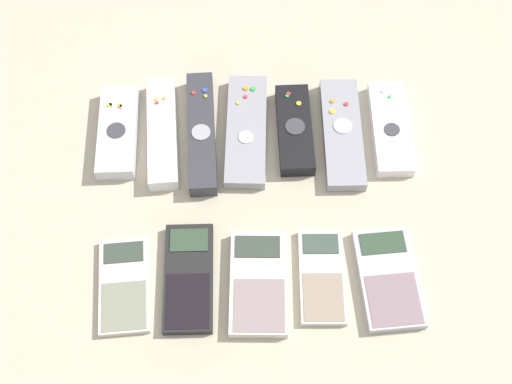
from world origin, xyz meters
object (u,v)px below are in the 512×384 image
object	(u,v)px
remote_1	(162,132)
calculator_3	(322,276)
remote_0	(118,132)
calculator_2	(256,283)
remote_3	(246,131)
remote_2	(201,133)
remote_4	(295,130)
calculator_1	(189,278)
remote_6	(390,128)
remote_5	(342,134)
calculator_0	(124,285)
calculator_4	(388,278)

from	to	relation	value
remote_1	calculator_3	distance (m)	0.33
remote_0	calculator_2	distance (m)	0.32
remote_3	remote_0	bearing A→B (deg)	-177.72
remote_2	calculator_2	world-z (taller)	remote_2
remote_4	remote_2	bearing A→B (deg)	179.94
remote_4	remote_3	bearing A→B (deg)	177.65
remote_1	calculator_1	xyz separation A→B (m)	(0.04, -0.23, -0.01)
remote_6	calculator_1	distance (m)	0.38
remote_5	calculator_0	bearing A→B (deg)	-142.80
remote_4	calculator_2	xyz separation A→B (m)	(-0.06, -0.25, -0.00)
remote_1	remote_5	xyz separation A→B (m)	(0.27, -0.01, -0.00)
calculator_2	remote_6	bearing A→B (deg)	51.38
remote_1	calculator_0	world-z (taller)	remote_1
remote_2	calculator_3	world-z (taller)	remote_2
remote_3	remote_4	xyz separation A→B (m)	(0.07, -0.00, 0.00)
remote_1	remote_4	distance (m)	0.20
remote_6	calculator_4	bearing A→B (deg)	-96.71
remote_4	remote_5	xyz separation A→B (m)	(0.07, -0.01, -0.00)
remote_5	calculator_0	size ratio (longest dim) A/B	1.36
remote_5	calculator_1	xyz separation A→B (m)	(-0.23, -0.23, -0.00)
calculator_1	calculator_0	bearing A→B (deg)	-174.67
calculator_1	calculator_4	bearing A→B (deg)	-1.60
calculator_2	calculator_3	size ratio (longest dim) A/B	1.09
remote_1	remote_3	distance (m)	0.13
remote_0	calculator_1	distance (m)	0.26
remote_6	calculator_4	size ratio (longest dim) A/B	1.08
remote_2	remote_3	world-z (taller)	remote_2
remote_3	calculator_1	world-z (taller)	remote_3
calculator_2	calculator_3	distance (m)	0.09
remote_0	calculator_0	xyz separation A→B (m)	(0.02, -0.25, -0.01)
remote_0	remote_1	xyz separation A→B (m)	(0.07, -0.00, 0.00)
remote_3	calculator_3	bearing A→B (deg)	-64.76
remote_4	calculator_0	xyz separation A→B (m)	(-0.24, -0.24, -0.01)
remote_3	calculator_2	size ratio (longest dim) A/B	1.31
remote_2	calculator_4	bearing A→B (deg)	-45.15
remote_0	calculator_0	distance (m)	0.25
remote_4	calculator_2	world-z (taller)	remote_4
remote_3	calculator_2	bearing A→B (deg)	-85.21
remote_0	calculator_2	world-z (taller)	remote_0
remote_5	remote_6	distance (m)	0.07
remote_3	remote_5	xyz separation A→B (m)	(0.15, -0.01, 0.00)
remote_1	remote_4	world-z (taller)	remote_1
remote_1	remote_4	bearing A→B (deg)	-3.32
remote_2	calculator_4	distance (m)	0.35
remote_6	calculator_1	world-z (taller)	remote_6
remote_4	calculator_4	xyz separation A→B (m)	(0.12, -0.24, -0.00)
remote_4	calculator_1	world-z (taller)	remote_4
remote_1	calculator_2	bearing A→B (deg)	-64.29
calculator_4	remote_5	bearing A→B (deg)	96.56
remote_1	remote_0	bearing A→B (deg)	173.86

